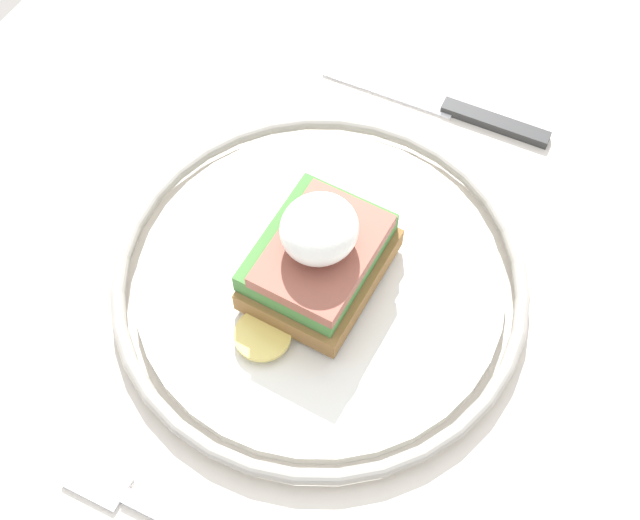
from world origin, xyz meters
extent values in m
cube|color=beige|center=(0.00, 0.00, 0.73)|extent=(0.85, 0.72, 0.03)
cylinder|color=beige|center=(0.36, 0.30, 0.36)|extent=(0.06, 0.06, 0.71)
cylinder|color=silver|center=(-0.02, 0.02, 0.75)|extent=(0.24, 0.24, 0.01)
torus|color=gray|center=(-0.02, 0.02, 0.75)|extent=(0.27, 0.27, 0.01)
cube|color=olive|center=(-0.02, 0.02, 0.76)|extent=(0.10, 0.07, 0.02)
cube|color=#427A38|center=(-0.02, 0.02, 0.78)|extent=(0.09, 0.07, 0.02)
cube|color=brown|center=(-0.03, 0.02, 0.79)|extent=(0.08, 0.06, 0.01)
ellipsoid|color=white|center=(-0.03, 0.02, 0.82)|extent=(0.05, 0.05, 0.03)
cylinder|color=#EAD166|center=(-0.08, 0.03, 0.76)|extent=(0.04, 0.04, 0.00)
cube|color=silver|center=(-0.20, 0.07, 0.74)|extent=(0.02, 0.04, 0.00)
cube|color=#2D2D2D|center=(0.16, -0.03, 0.74)|extent=(0.02, 0.08, 0.01)
cube|color=silver|center=(0.15, 0.06, 0.74)|extent=(0.03, 0.11, 0.00)
camera|label=1|loc=(-0.27, -0.12, 1.26)|focal=50.00mm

